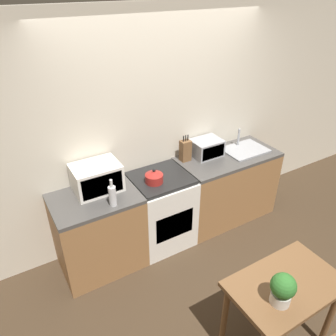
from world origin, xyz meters
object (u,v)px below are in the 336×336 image
Objects in this scene: stove_range at (161,210)px; toaster_oven at (207,148)px; dining_table at (284,294)px; kettle at (154,177)px; microwave at (97,178)px; bottle at (112,195)px.

stove_range is 2.53× the size of toaster_oven.
stove_range is at bearing 96.12° from dining_table.
toaster_oven reaches higher than stove_range.
microwave is at bearing 163.01° from kettle.
kettle is 0.41× the size of microwave.
stove_range is at bearing 27.49° from kettle.
microwave is at bearing 95.97° from bottle.
kettle is at bearing -152.51° from stove_range.
microwave is 1.39m from toaster_oven.
toaster_oven is at bearing 14.75° from bottle.
microwave reaches higher than stove_range.
bottle reaches higher than dining_table.
bottle is 1.41m from toaster_oven.
toaster_oven is at bearing 73.05° from dining_table.
microwave is (-0.67, 0.11, 0.59)m from stove_range.
microwave is 0.33m from bottle.
bottle reaches higher than toaster_oven.
stove_range is 1.02× the size of dining_table.
bottle is at bearing -165.25° from toaster_oven.
kettle is 0.55m from bottle.
bottle is 0.80× the size of toaster_oven.
dining_table is at bearing -106.95° from toaster_oven.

